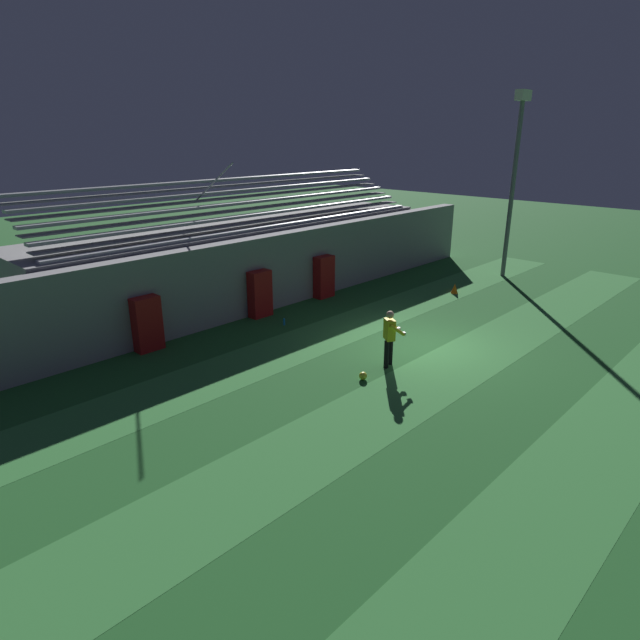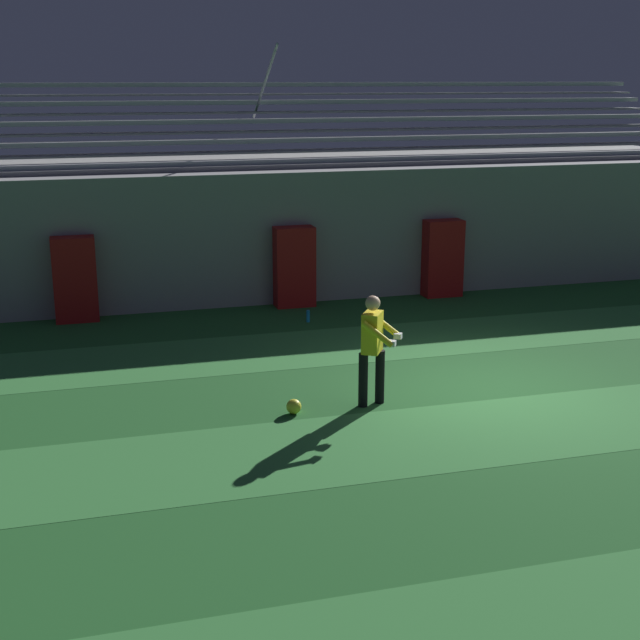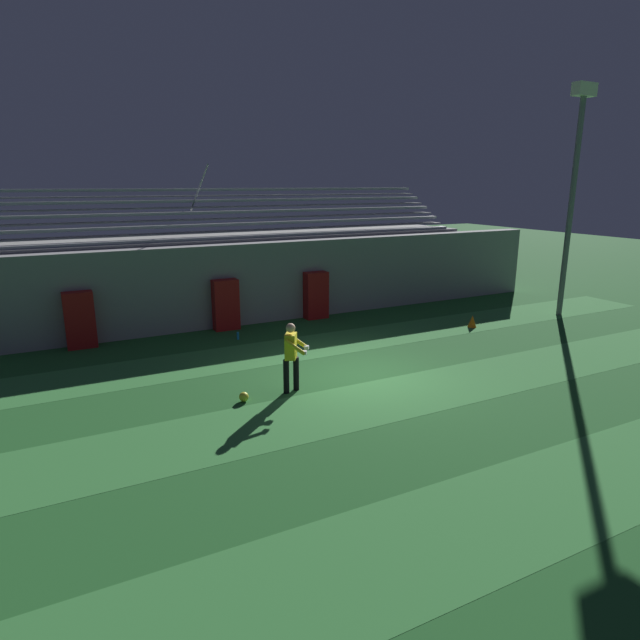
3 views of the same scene
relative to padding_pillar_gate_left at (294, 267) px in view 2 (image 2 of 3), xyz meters
The scene contains 11 objects.
ground_plane 6.24m from the padding_pillar_gate_left, 74.11° to the right, with size 80.00×80.00×0.00m, color #236028.
turf_stripe_mid 7.74m from the padding_pillar_gate_left, 77.27° to the right, with size 28.00×2.22×0.01m, color #38843D.
turf_stripe_far 3.59m from the padding_pillar_gate_left, 60.96° to the right, with size 28.00×2.22×0.01m, color #38843D.
back_wall 1.86m from the padding_pillar_gate_left, 17.99° to the left, with size 24.00×0.60×2.80m, color gray.
padding_pillar_gate_left is the anchor object (origin of this frame).
padding_pillar_gate_right 3.39m from the padding_pillar_gate_left, ahead, with size 0.84×0.44×1.70m, color maroon.
padding_pillar_far_left 4.49m from the padding_pillar_gate_left, behind, with size 0.84×0.44×1.70m, color maroon.
bleacher_stand 3.42m from the padding_pillar_gate_left, 59.65° to the left, with size 18.00×4.05×5.43m.
goalkeeper 6.10m from the padding_pillar_gate_left, 93.22° to the right, with size 0.71×0.74×1.67m.
soccer_ball 6.38m from the padding_pillar_gate_left, 104.29° to the right, with size 0.22×0.22×0.22m, color yellow.
water_bottle 1.52m from the padding_pillar_gate_left, 92.56° to the right, with size 0.07×0.07×0.24m, color #1E8CD8.
Camera 2 is at (-6.18, -11.95, 4.72)m, focal length 50.00 mm.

